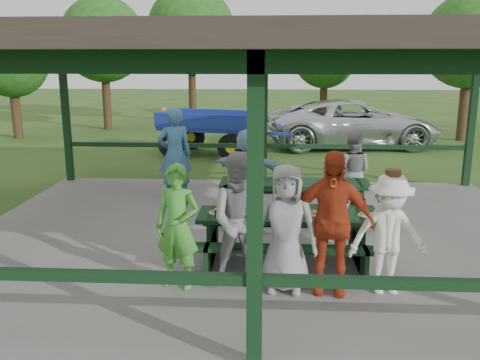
# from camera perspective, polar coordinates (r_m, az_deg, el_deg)

# --- Properties ---
(ground) EXTENTS (90.00, 90.00, 0.00)m
(ground) POSITION_cam_1_polar(r_m,az_deg,el_deg) (8.77, 2.35, -6.77)
(ground) COLOR #274B17
(ground) RESTS_ON ground
(concrete_slab) EXTENTS (10.00, 8.00, 0.10)m
(concrete_slab) POSITION_cam_1_polar(r_m,az_deg,el_deg) (8.75, 2.35, -6.47)
(concrete_slab) COLOR slate
(concrete_slab) RESTS_ON ground
(pavilion_structure) EXTENTS (10.60, 8.60, 3.24)m
(pavilion_structure) POSITION_cam_1_polar(r_m,az_deg,el_deg) (8.23, 2.57, 14.40)
(pavilion_structure) COLOR black
(pavilion_structure) RESTS_ON concrete_slab
(picnic_table_near) EXTENTS (2.50, 1.39, 0.75)m
(picnic_table_near) POSITION_cam_1_polar(r_m,az_deg,el_deg) (7.45, 5.03, -5.86)
(picnic_table_near) COLOR black
(picnic_table_near) RESTS_ON concrete_slab
(picnic_table_far) EXTENTS (2.70, 1.39, 0.75)m
(picnic_table_far) POSITION_cam_1_polar(r_m,az_deg,el_deg) (9.37, 6.10, -1.80)
(picnic_table_far) COLOR black
(picnic_table_far) RESTS_ON concrete_slab
(table_setting) EXTENTS (2.36, 0.45, 0.10)m
(table_setting) POSITION_cam_1_polar(r_m,az_deg,el_deg) (7.39, 5.66, -3.49)
(table_setting) COLOR white
(table_setting) RESTS_ON picnic_table_near
(contestant_green) EXTENTS (0.68, 0.53, 1.64)m
(contestant_green) POSITION_cam_1_polar(r_m,az_deg,el_deg) (6.62, -7.02, -5.22)
(contestant_green) COLOR green
(contestant_green) RESTS_ON concrete_slab
(contestant_grey_left) EXTENTS (0.91, 0.73, 1.80)m
(contestant_grey_left) POSITION_cam_1_polar(r_m,az_deg,el_deg) (6.53, 0.28, -4.63)
(contestant_grey_left) COLOR gray
(contestant_grey_left) RESTS_ON concrete_slab
(contestant_grey_mid) EXTENTS (0.86, 0.60, 1.66)m
(contestant_grey_mid) POSITION_cam_1_polar(r_m,az_deg,el_deg) (6.50, 5.17, -5.44)
(contestant_grey_mid) COLOR #959598
(contestant_grey_mid) RESTS_ON concrete_slab
(contestant_red) EXTENTS (1.14, 0.61, 1.85)m
(contestant_red) POSITION_cam_1_polar(r_m,az_deg,el_deg) (6.50, 10.13, -4.72)
(contestant_red) COLOR #B93A1D
(contestant_red) RESTS_ON concrete_slab
(contestant_white_fedora) EXTENTS (1.05, 0.65, 1.61)m
(contestant_white_fedora) POSITION_cam_1_polar(r_m,az_deg,el_deg) (6.68, 16.36, -5.85)
(contestant_white_fedora) COLOR white
(contestant_white_fedora) RESTS_ON concrete_slab
(spectator_lblue) EXTENTS (1.55, 0.90, 1.59)m
(spectator_lblue) POSITION_cam_1_polar(r_m,az_deg,el_deg) (10.16, 0.80, 1.32)
(spectator_lblue) COLOR #88B5D2
(spectator_lblue) RESTS_ON concrete_slab
(spectator_blue) EXTENTS (0.83, 0.68, 1.97)m
(spectator_blue) POSITION_cam_1_polar(r_m,az_deg,el_deg) (10.74, -7.32, 2.88)
(spectator_blue) COLOR teal
(spectator_blue) RESTS_ON concrete_slab
(spectator_grey) EXTENTS (0.89, 0.77, 1.56)m
(spectator_grey) POSITION_cam_1_polar(r_m,az_deg,el_deg) (10.18, 12.46, 0.93)
(spectator_grey) COLOR gray
(spectator_grey) RESTS_ON concrete_slab
(pickup_truck) EXTENTS (6.26, 3.47, 1.66)m
(pickup_truck) POSITION_cam_1_polar(r_m,az_deg,el_deg) (18.35, 12.60, 6.22)
(pickup_truck) COLOR silver
(pickup_truck) RESTS_ON ground
(farm_trailer) EXTENTS (4.34, 2.54, 1.51)m
(farm_trailer) POSITION_cam_1_polar(r_m,az_deg,el_deg) (16.44, -3.30, 5.42)
(farm_trailer) COLOR #1C319B
(farm_trailer) RESTS_ON ground
(tree_far_left) EXTENTS (3.62, 3.62, 5.65)m
(tree_far_left) POSITION_cam_1_polar(r_m,az_deg,el_deg) (23.23, -15.12, 14.94)
(tree_far_left) COLOR #342015
(tree_far_left) RESTS_ON ground
(tree_left) EXTENTS (4.09, 4.09, 6.38)m
(tree_left) POSITION_cam_1_polar(r_m,az_deg,el_deg) (24.92, -5.52, 16.34)
(tree_left) COLOR #342015
(tree_left) RESTS_ON ground
(tree_mid) EXTENTS (2.96, 2.96, 4.63)m
(tree_mid) POSITION_cam_1_polar(r_m,az_deg,el_deg) (24.88, 9.53, 13.46)
(tree_mid) COLOR #342015
(tree_mid) RESTS_ON ground
(tree_right) EXTENTS (3.47, 3.47, 5.42)m
(tree_right) POSITION_cam_1_polar(r_m,az_deg,el_deg) (21.02, 24.44, 14.00)
(tree_right) COLOR #342015
(tree_right) RESTS_ON ground
(tree_edge_left) EXTENTS (2.82, 2.82, 4.40)m
(tree_edge_left) POSITION_cam_1_polar(r_m,az_deg,el_deg) (21.71, -24.33, 12.11)
(tree_edge_left) COLOR #342015
(tree_edge_left) RESTS_ON ground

